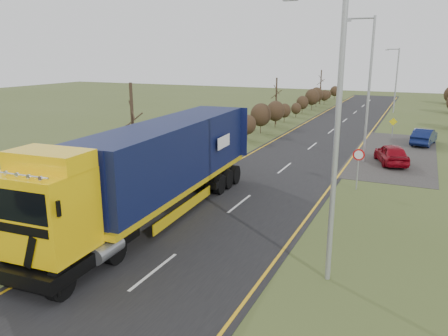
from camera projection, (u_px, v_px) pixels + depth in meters
ground at (205, 232)px, 19.16m from camera, size 160.00×160.00×0.00m
road at (275, 175)px, 27.95m from camera, size 8.00×120.00×0.02m
layby at (394, 153)px, 34.14m from camera, size 6.00×18.00×0.02m
lane_markings at (274, 176)px, 27.68m from camera, size 7.52×116.00×0.01m
hedgerow at (177, 149)px, 28.10m from camera, size 2.24×102.04×6.05m
lorry at (156, 165)px, 20.20m from camera, size 3.49×16.39×4.53m
car_red_hatchback at (391, 154)px, 30.74m from camera, size 2.91×4.52×1.43m
car_blue_sedan at (424, 137)px, 37.22m from camera, size 2.17×4.41×1.39m
streetlight_near at (333, 129)px, 13.90m from camera, size 2.02×0.19×9.50m
streetlight_mid at (367, 83)px, 30.28m from camera, size 2.13×0.20×10.05m
streetlight_far at (396, 78)px, 56.68m from camera, size 1.76×0.18×8.25m
speed_sign at (358, 161)px, 24.67m from camera, size 0.66×0.10×2.39m
warning_board at (393, 126)px, 40.08m from camera, size 0.72×0.11×1.88m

